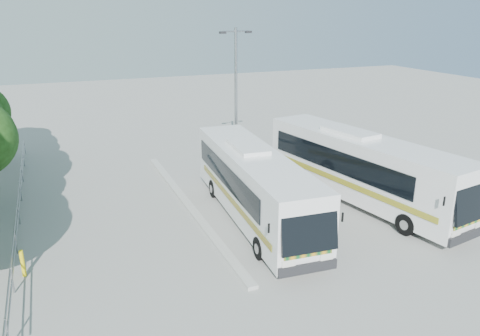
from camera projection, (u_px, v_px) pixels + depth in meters
name	position (u px, v px, depth m)	size (l,w,h in m)	color
ground	(246.00, 214.00, 22.39)	(100.00, 100.00, 0.00)	gray
kerb_divider	(188.00, 205.00, 23.28)	(0.40, 16.00, 0.15)	#B2B2AD
railing	(18.00, 201.00, 22.04)	(0.06, 22.00, 1.00)	gray
coach_main	(254.00, 184.00, 21.37)	(3.12, 11.58, 3.18)	silver
coach_adjacent	(362.00, 167.00, 23.38)	(4.40, 12.28, 3.34)	silver
lamppost	(236.00, 95.00, 27.13)	(2.05, 0.51, 8.39)	gray
bollard	(23.00, 263.00, 17.01)	(0.15, 0.15, 1.04)	yellow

